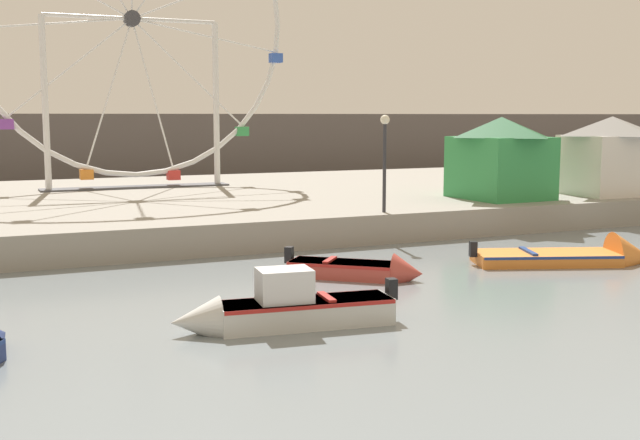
# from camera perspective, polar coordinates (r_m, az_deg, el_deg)

# --- Properties ---
(quay_promenade) EXTENTS (110.00, 19.99, 1.00)m
(quay_promenade) POSITION_cam_1_polar(r_m,az_deg,el_deg) (34.83, -7.41, 1.16)
(quay_promenade) COLOR gray
(quay_promenade) RESTS_ON ground_plane
(distant_town_skyline) EXTENTS (140.00, 3.00, 4.40)m
(distant_town_skyline) POSITION_cam_1_polar(r_m,az_deg,el_deg) (56.66, -14.06, 5.13)
(distant_town_skyline) COLOR #564C47
(distant_town_skyline) RESTS_ON ground_plane
(motorboat_faded_red) EXTENTS (3.36, 3.09, 1.04)m
(motorboat_faded_red) POSITION_cam_1_polar(r_m,az_deg,el_deg) (21.20, 3.13, -3.57)
(motorboat_faded_red) COLOR #B24238
(motorboat_faded_red) RESTS_ON ground_plane
(motorboat_pale_grey) EXTENTS (4.77, 1.53, 1.42)m
(motorboat_pale_grey) POSITION_cam_1_polar(r_m,az_deg,el_deg) (16.28, -3.05, -6.39)
(motorboat_pale_grey) COLOR silver
(motorboat_pale_grey) RESTS_ON ground_plane
(motorboat_orange_hull) EXTENTS (5.37, 3.25, 1.49)m
(motorboat_orange_hull) POSITION_cam_1_polar(r_m,az_deg,el_deg) (24.57, 18.41, -2.52)
(motorboat_orange_hull) COLOR orange
(motorboat_orange_hull) RESTS_ON ground_plane
(ferris_wheel_white_frame) EXTENTS (14.30, 1.20, 14.61)m
(ferris_wheel_white_frame) POSITION_cam_1_polar(r_m,az_deg,el_deg) (37.52, -13.26, 13.48)
(ferris_wheel_white_frame) COLOR silver
(ferris_wheel_white_frame) RESTS_ON quay_promenade
(carnival_booth_green_kiosk) EXTENTS (3.45, 3.89, 3.23)m
(carnival_booth_green_kiosk) POSITION_cam_1_polar(r_m,az_deg,el_deg) (32.56, 12.75, 4.46)
(carnival_booth_green_kiosk) COLOR #33934C
(carnival_booth_green_kiosk) RESTS_ON quay_promenade
(carnival_booth_white_ticket) EXTENTS (3.94, 3.41, 3.24)m
(carnival_booth_white_ticket) POSITION_cam_1_polar(r_m,az_deg,el_deg) (35.42, 20.03, 4.43)
(carnival_booth_white_ticket) COLOR silver
(carnival_booth_white_ticket) RESTS_ON quay_promenade
(promenade_lamp_far) EXTENTS (0.32, 0.32, 3.30)m
(promenade_lamp_far) POSITION_cam_1_polar(r_m,az_deg,el_deg) (27.20, 4.63, 5.18)
(promenade_lamp_far) COLOR #2D2D33
(promenade_lamp_far) RESTS_ON quay_promenade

